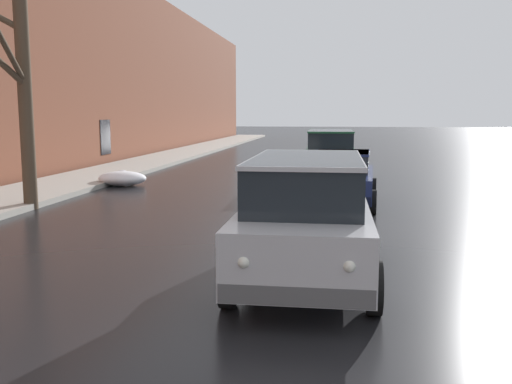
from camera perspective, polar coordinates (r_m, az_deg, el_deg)
The scene contains 7 objects.
left_sidewalk_slab at distance 21.01m, azimuth -17.39°, elevation 1.13°, with size 2.87×80.00×0.16m, color #A8A399.
brick_townhouse_facade at distance 21.89m, azimuth -22.60°, elevation 13.14°, with size 0.63×80.00×9.30m.
snow_bank_mid_block_left at distance 19.72m, azimuth -13.29°, elevation 1.34°, with size 1.64×1.27×0.51m.
bare_tree_second_along_sidewalk at distance 15.37m, azimuth -22.54°, elevation 9.35°, with size 1.77×2.34×5.57m.
suv_silver_approaching_near_lane at distance 8.34m, azimuth 5.11°, elevation -2.18°, with size 2.01×4.50×1.82m.
sedan_darkblue_parked_kerbside_close at distance 15.36m, azimuth 8.55°, elevation 1.54°, with size 2.07×4.30×1.42m.
suv_green_parked_kerbside_mid at distance 20.90m, azimuth 7.48°, elevation 3.90°, with size 2.09×4.54×1.82m.
Camera 1 is at (2.55, -0.78, 2.46)m, focal length 39.72 mm.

